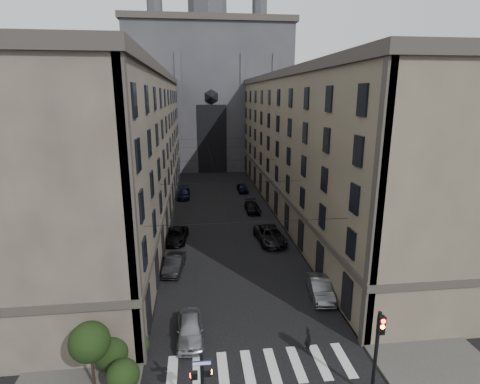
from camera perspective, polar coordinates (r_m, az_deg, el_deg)
name	(u,v)px	position (r m, az deg, el deg)	size (l,w,h in m)	color
sidewalk_left	(146,214)	(52.81, -14.15, -3.33)	(7.00, 80.00, 0.15)	#383533
sidewalk_right	(296,209)	(54.18, 8.46, -2.58)	(7.00, 80.00, 0.15)	#383533
zebra_crossing	(260,367)	(24.93, 3.10, -25.06)	(11.00, 3.20, 0.01)	beige
building_left	(118,147)	(51.29, -18.07, 6.51)	(13.60, 60.60, 18.85)	#463E35
building_right	(319,144)	(53.09, 11.92, 7.16)	(13.60, 60.60, 18.85)	brown
gothic_tower	(209,86)	(88.94, -4.75, 15.74)	(35.00, 23.00, 58.00)	#2D2D33
pedestrian_signal_left	(202,383)	(20.52, -5.81, -26.94)	(1.02, 0.38, 4.00)	black
traffic_light_right	(377,346)	(22.17, 20.21, -21.11)	(0.34, 0.50, 5.20)	black
shrub_cluster	(108,353)	(24.15, -19.42, -22.09)	(3.90, 4.40, 3.90)	black
tram_wires	(222,162)	(50.39, -2.76, 4.66)	(14.00, 60.00, 0.43)	black
car_left_near	(190,329)	(26.81, -7.60, -19.98)	(1.77, 4.39, 1.50)	gray
car_left_midnear	(174,264)	(35.80, -10.01, -10.74)	(1.54, 4.43, 1.46)	black
car_left_midfar	(176,236)	(42.59, -9.73, -6.55)	(2.34, 5.08, 1.41)	black
car_left_far	(184,194)	(60.14, -8.58, -0.23)	(1.98, 4.88, 1.42)	black
car_right_near	(320,288)	(31.90, 12.11, -14.13)	(1.59, 4.56, 1.50)	slate
car_right_midnear	(270,235)	(41.90, 4.61, -6.57)	(2.73, 5.91, 1.64)	black
car_right_midfar	(252,207)	(52.42, 1.91, -2.33)	(1.88, 4.62, 1.34)	black
car_right_far	(242,188)	(63.13, 0.38, 0.62)	(1.62, 4.02, 1.37)	black
pedestrian	(308,339)	(25.96, 10.35, -21.13)	(0.62, 0.41, 1.70)	black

